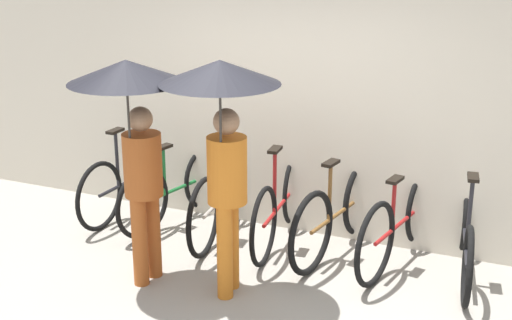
{
  "coord_description": "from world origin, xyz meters",
  "views": [
    {
      "loc": [
        2.31,
        -4.28,
        2.9
      ],
      "look_at": [
        0.0,
        1.04,
        1.0
      ],
      "focal_mm": 50.0,
      "sensor_mm": 36.0,
      "label": 1
    }
  ],
  "objects": [
    {
      "name": "parked_bicycle_4",
      "position": [
        0.58,
        1.61,
        0.39
      ],
      "size": [
        0.47,
        1.77,
        1.03
      ],
      "rotation": [
        0.0,
        0.0,
        1.41
      ],
      "color": "black",
      "rests_on": "ground"
    },
    {
      "name": "parked_bicycle_2",
      "position": [
        -0.58,
        1.58,
        0.39
      ],
      "size": [
        0.44,
        1.82,
        0.99
      ],
      "rotation": [
        0.0,
        0.0,
        1.67
      ],
      "color": "black",
      "rests_on": "ground"
    },
    {
      "name": "parked_bicycle_5",
      "position": [
        1.15,
        1.64,
        0.39
      ],
      "size": [
        0.5,
        1.79,
        0.98
      ],
      "rotation": [
        0.0,
        0.0,
        1.39
      ],
      "color": "black",
      "rests_on": "ground"
    },
    {
      "name": "pedestrian_leading",
      "position": [
        -0.76,
        0.33,
        1.49
      ],
      "size": [
        0.92,
        0.92,
        1.94
      ],
      "rotation": [
        0.0,
        0.0,
        3.02
      ],
      "color": "#9E4C1E",
      "rests_on": "ground"
    },
    {
      "name": "pedestrian_center",
      "position": [
        -0.01,
        0.42,
        1.52
      ],
      "size": [
        0.92,
        0.92,
        1.98
      ],
      "rotation": [
        0.0,
        0.0,
        3.29
      ],
      "color": "#C66B1E",
      "rests_on": "ground"
    },
    {
      "name": "parked_bicycle_0",
      "position": [
        -1.73,
        1.65,
        0.37
      ],
      "size": [
        0.44,
        1.68,
        1.02
      ],
      "rotation": [
        0.0,
        0.0,
        1.52
      ],
      "color": "black",
      "rests_on": "ground"
    },
    {
      "name": "parked_bicycle_1",
      "position": [
        -1.15,
        1.65,
        0.37
      ],
      "size": [
        0.53,
        1.65,
        1.06
      ],
      "rotation": [
        0.0,
        0.0,
        1.35
      ],
      "color": "black",
      "rests_on": "ground"
    },
    {
      "name": "parked_bicycle_3",
      "position": [
        -0.0,
        1.61,
        0.39
      ],
      "size": [
        0.44,
        1.75,
        1.04
      ],
      "rotation": [
        0.0,
        0.0,
        1.67
      ],
      "color": "black",
      "rests_on": "ground"
    },
    {
      "name": "back_wall",
      "position": [
        0.0,
        1.99,
        1.22
      ],
      "size": [
        11.46,
        0.12,
        2.45
      ],
      "color": "beige",
      "rests_on": "ground"
    },
    {
      "name": "parked_bicycle_6",
      "position": [
        1.73,
        1.61,
        0.36
      ],
      "size": [
        0.47,
        1.73,
        0.98
      ],
      "rotation": [
        0.0,
        0.0,
        1.73
      ],
      "color": "black",
      "rests_on": "ground"
    }
  ]
}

